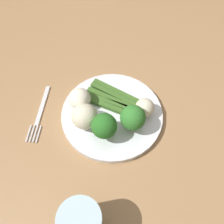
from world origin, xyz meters
The scene contains 12 objects.
ground_plane centered at (0.00, 0.00, -0.01)m, with size 6.00×6.00×0.02m, color #B7A88E.
dining_table centered at (0.00, 0.00, 0.67)m, with size 1.13×1.07×0.77m.
chair centered at (0.12, -0.67, 0.50)m, with size 0.44×0.44×0.87m.
plate centered at (-0.06, 0.04, 0.78)m, with size 0.25×0.25×0.01m, color white.
asparagus_bundle centered at (-0.06, 0.00, 0.79)m, with size 0.14×0.11×0.01m.
broccoli_back centered at (-0.11, 0.07, 0.83)m, with size 0.06×0.06×0.07m.
broccoli_back_right centered at (-0.05, 0.10, 0.83)m, with size 0.06×0.06×0.07m.
cauliflower_edge centered at (-0.14, 0.03, 0.81)m, with size 0.05×0.05×0.05m, color beige.
cauliflower_left centered at (0.00, 0.07, 0.82)m, with size 0.06×0.06×0.06m, color beige.
cauliflower_near_fork centered at (0.02, 0.02, 0.82)m, with size 0.05×0.05×0.05m, color white.
fork centered at (0.12, 0.04, 0.78)m, with size 0.03×0.17×0.00m.
water_glass centered at (-0.01, 0.29, 0.82)m, with size 0.08×0.08×0.10m, color silver.
Camera 1 is at (-0.07, 0.36, 1.31)m, focal length 40.10 mm.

